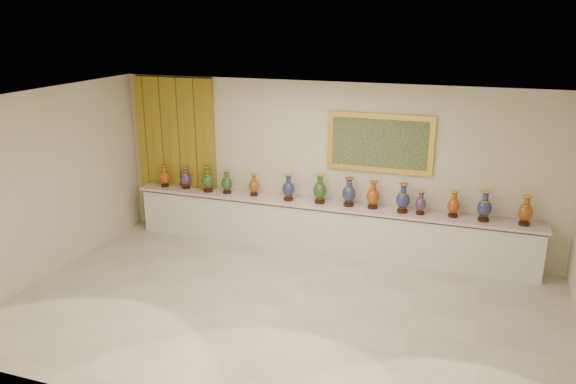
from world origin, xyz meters
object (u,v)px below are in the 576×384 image
at_px(vase_1, 186,179).
at_px(counter, 325,228).
at_px(vase_2, 208,180).
at_px(vase_0, 165,177).

bearing_deg(vase_1, counter, -0.10).
height_order(counter, vase_2, vase_2).
height_order(vase_0, vase_1, vase_0).
bearing_deg(vase_0, vase_1, 4.20).
relative_size(counter, vase_0, 17.10).
bearing_deg(vase_2, vase_0, 178.98).
xyz_separation_m(vase_0, vase_1, (0.44, 0.03, -0.00)).
height_order(vase_0, vase_2, vase_2).
distance_m(vase_1, vase_2, 0.50).
relative_size(counter, vase_2, 14.95).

